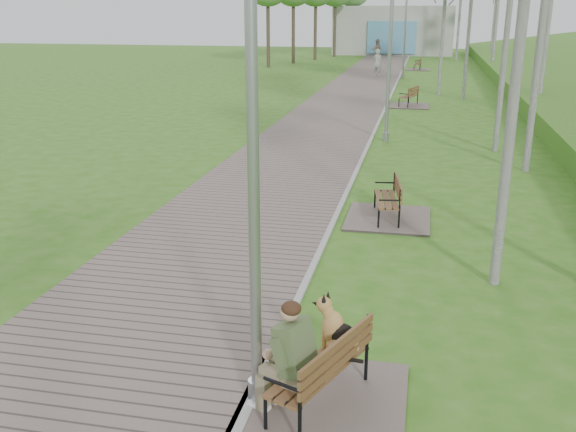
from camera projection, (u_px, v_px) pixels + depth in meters
name	position (u px, v px, depth m)	size (l,w,h in m)	color
ground	(288.00, 324.00, 8.19)	(120.00, 120.00, 0.00)	#2F6414
walkway	(350.00, 98.00, 28.53)	(3.50, 67.00, 0.04)	#6F5F5A
kerb	(389.00, 99.00, 28.18)	(0.10, 67.00, 0.05)	#999993
building_north	(394.00, 30.00, 55.28)	(10.00, 5.20, 4.00)	#9E9E99
bench_main	(314.00, 373.00, 6.35)	(1.66, 1.84, 1.45)	#6F5F5A
bench_second	(387.00, 210.00, 12.18)	(1.57, 1.75, 0.96)	#6F5F5A
bench_third	(408.00, 102.00, 26.21)	(1.61, 1.78, 0.99)	#6F5F5A
bench_far	(417.00, 67.00, 41.53)	(1.54, 1.71, 0.95)	#6F5F5A
lamp_post_near	(254.00, 194.00, 5.85)	(0.18, 0.18, 4.76)	gray
lamp_post_second	(389.00, 64.00, 18.64)	(0.19, 0.19, 4.88)	gray
lamp_post_third	(405.00, 38.00, 35.87)	(0.19, 0.19, 4.82)	gray
pedestrian_near	(378.00, 63.00, 37.46)	(0.57, 0.37, 1.56)	silver
pedestrian_far	(377.00, 50.00, 48.87)	(0.77, 0.60, 1.58)	gray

